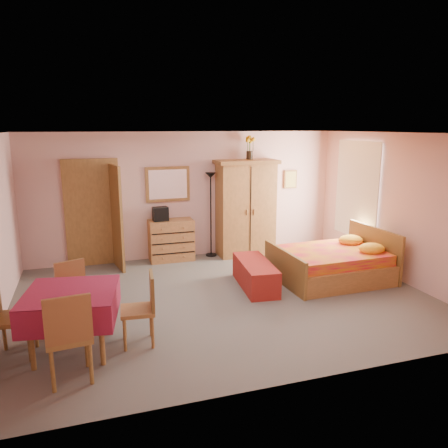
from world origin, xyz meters
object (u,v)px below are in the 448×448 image
object	(u,v)px
chair_north	(77,296)
chair_west	(14,318)
dining_table	(73,321)
chair_east	(138,310)
stereo	(160,214)
floor_lamp	(211,215)
wall_mirror	(168,184)
bench	(255,274)
chest_of_drawers	(171,240)
sunflower_vase	(250,148)
bed	(331,255)
wardrobe	(246,208)
chair_south	(68,335)

from	to	relation	value
chair_north	chair_west	xyz separation A→B (m)	(-0.69, -0.58, 0.04)
dining_table	chair_east	distance (m)	0.78
stereo	floor_lamp	bearing A→B (deg)	3.77
wall_mirror	bench	xyz separation A→B (m)	(1.07, -2.17, -1.33)
chest_of_drawers	floor_lamp	world-z (taller)	floor_lamp
wall_mirror	stereo	xyz separation A→B (m)	(-0.21, -0.22, -0.56)
dining_table	chair_north	bearing A→B (deg)	86.45
sunflower_vase	dining_table	xyz separation A→B (m)	(-3.57, -3.35, -1.88)
chair_west	chest_of_drawers	bearing A→B (deg)	147.80
chest_of_drawers	dining_table	size ratio (longest dim) A/B	0.85
stereo	chair_north	bearing A→B (deg)	-121.33
stereo	chair_east	size ratio (longest dim) A/B	0.33
bed	chair_east	world-z (taller)	chair_east
chair_north	wardrobe	bearing A→B (deg)	-164.12
chair_north	bed	bearing A→B (deg)	167.21
sunflower_vase	chair_north	xyz separation A→B (m)	(-3.53, -2.70, -1.81)
bench	wall_mirror	bearing A→B (deg)	116.24
wall_mirror	bed	world-z (taller)	wall_mirror
bench	dining_table	bearing A→B (deg)	-155.12
floor_lamp	wardrobe	distance (m)	0.75
bench	chair_north	world-z (taller)	chair_north
sunflower_vase	chair_north	size ratio (longest dim) A/B	0.54
bench	chair_south	bearing A→B (deg)	-145.96
floor_lamp	chair_north	bearing A→B (deg)	-134.63
chair_south	chair_west	world-z (taller)	chair_south
chest_of_drawers	stereo	xyz separation A→B (m)	(-0.21, -0.01, 0.56)
wardrobe	chair_east	bearing A→B (deg)	-129.07
chest_of_drawers	wall_mirror	bearing A→B (deg)	90.21
bed	bench	size ratio (longest dim) A/B	1.45
bench	chair_north	distance (m)	2.98
floor_lamp	chair_east	xyz separation A→B (m)	(-1.95, -3.43, -0.43)
chair_east	bench	bearing A→B (deg)	-51.63
bed	chest_of_drawers	bearing A→B (deg)	139.81
wardrobe	chair_west	size ratio (longest dim) A/B	2.05
bench	bed	bearing A→B (deg)	-2.38
floor_lamp	chair_west	world-z (taller)	floor_lamp
chair_south	chair_east	xyz separation A→B (m)	(0.80, 0.59, -0.06)
bench	chair_south	world-z (taller)	chair_south
sunflower_vase	chair_west	bearing A→B (deg)	-142.19
bench	chest_of_drawers	bearing A→B (deg)	118.63
wardrobe	chair_east	distance (m)	4.29
bed	dining_table	world-z (taller)	bed
chest_of_drawers	chair_west	bearing A→B (deg)	-127.61
chest_of_drawers	wardrobe	distance (m)	1.70
bed	bench	xyz separation A→B (m)	(-1.42, 0.06, -0.22)
wall_mirror	chair_south	xyz separation A→B (m)	(-1.89, -4.16, -1.03)
wall_mirror	stereo	size ratio (longest dim) A/B	3.03
wardrobe	wall_mirror	bearing A→B (deg)	170.02
floor_lamp	chair_east	bearing A→B (deg)	-119.67
wall_mirror	wardrobe	xyz separation A→B (m)	(1.59, -0.28, -0.54)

